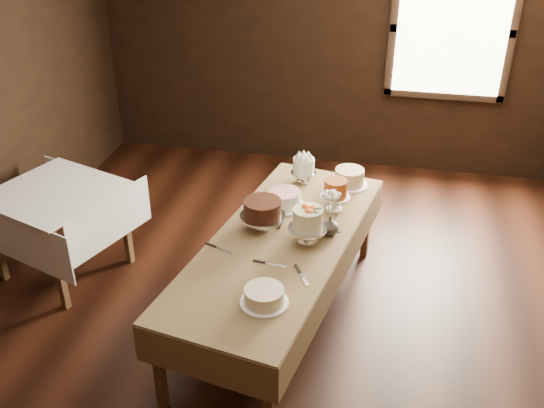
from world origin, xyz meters
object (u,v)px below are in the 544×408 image
at_px(side_table, 56,201).
at_px(cake_server_e, 224,250).
at_px(cake_server_c, 284,217).
at_px(cake_caramel, 335,197).
at_px(cake_cream, 264,297).
at_px(display_table, 280,246).
at_px(cake_chocolate, 263,215).
at_px(flower_vase, 330,226).
at_px(cake_meringue, 304,171).
at_px(cake_server_a, 276,265).
at_px(cake_server_d, 331,232).
at_px(cake_flowers, 307,227).
at_px(cake_server_b, 304,279).
at_px(cake_speckled, 349,178).
at_px(cake_lattice, 284,200).

height_order(side_table, cake_server_e, side_table).
bearing_deg(cake_server_c, cake_caramel, -59.70).
bearing_deg(cake_cream, cake_server_c, 94.07).
distance_m(display_table, side_table, 1.95).
relative_size(side_table, cake_server_e, 4.93).
bearing_deg(cake_caramel, side_table, -174.02).
distance_m(cake_chocolate, cake_server_c, 0.25).
bearing_deg(cake_chocolate, cake_server_c, 55.04).
distance_m(cake_server_c, flower_vase, 0.41).
height_order(cake_cream, flower_vase, flower_vase).
relative_size(cake_meringue, cake_server_e, 0.96).
height_order(cake_chocolate, cake_server_a, cake_chocolate).
relative_size(cake_meringue, cake_cream, 0.68).
bearing_deg(cake_server_e, cake_server_d, 52.14).
xyz_separation_m(display_table, side_table, (-1.93, 0.27, 0.01)).
bearing_deg(cake_caramel, cake_server_e, -133.50).
bearing_deg(cake_server_e, side_table, -174.65).
xyz_separation_m(cake_flowers, cake_server_b, (0.05, -0.45, -0.12)).
relative_size(cake_speckled, cake_server_c, 1.38).
xyz_separation_m(side_table, cake_server_d, (2.28, -0.09, 0.05)).
relative_size(side_table, cake_speckled, 3.57).
height_order(cake_speckled, cake_lattice, cake_speckled).
bearing_deg(cake_caramel, cake_server_c, -151.58).
height_order(side_table, cake_flowers, cake_flowers).
relative_size(cake_chocolate, cake_server_b, 1.51).
relative_size(cake_lattice, cake_server_e, 1.37).
height_order(cake_server_a, cake_server_c, same).
relative_size(cake_speckled, cake_flowers, 1.17).
xyz_separation_m(cake_speckled, flower_vase, (-0.07, -0.80, 0.00)).
bearing_deg(cake_meringue, cake_server_d, -66.07).
height_order(cake_cream, cake_server_c, cake_cream).
xyz_separation_m(cake_lattice, cake_flowers, (0.26, -0.48, 0.07)).
xyz_separation_m(cake_chocolate, cake_server_d, (0.51, 0.05, -0.11)).
distance_m(cake_caramel, cake_cream, 1.28).
height_order(cake_server_e, flower_vase, flower_vase).
relative_size(cake_server_b, cake_server_c, 1.00).
height_order(cake_server_c, flower_vase, flower_vase).
height_order(cake_speckled, cake_server_b, cake_speckled).
distance_m(cake_meringue, cake_server_a, 1.25).
xyz_separation_m(cake_lattice, cake_server_a, (0.10, -0.81, -0.05)).
distance_m(side_table, cake_chocolate, 1.78).
bearing_deg(display_table, cake_server_b, -60.67).
bearing_deg(cake_server_a, side_table, 171.28).
xyz_separation_m(cake_meringue, cake_server_e, (-0.38, -1.15, -0.10)).
bearing_deg(cake_flowers, side_table, 172.97).
distance_m(cake_flowers, cake_server_c, 0.40).
height_order(cake_meringue, cake_chocolate, cake_chocolate).
bearing_deg(cake_cream, cake_lattice, 95.07).
bearing_deg(cake_caramel, cake_flowers, -105.44).
height_order(cake_meringue, cake_caramel, cake_caramel).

